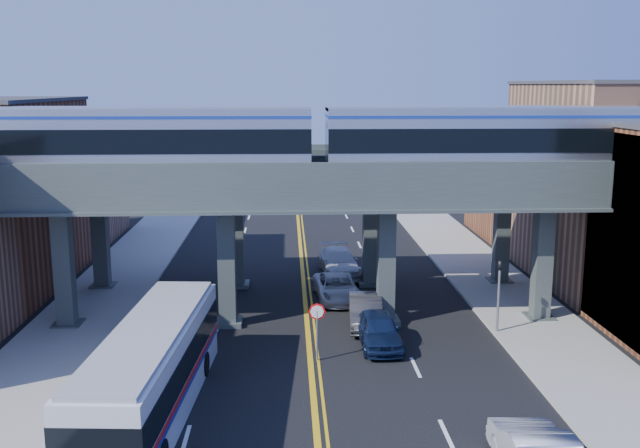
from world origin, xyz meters
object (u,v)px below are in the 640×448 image
object	(u,v)px
car_lane_b	(365,311)
car_lane_d	(339,262)
transit_train	(146,140)
transit_bus	(152,371)
traffic_signal	(499,289)
stop_sign	(317,322)
car_lane_a	(379,329)
car_lane_c	(337,288)

from	to	relation	value
car_lane_b	car_lane_d	xyz separation A→B (m)	(-0.62, 10.01, 0.03)
transit_train	transit_bus	bearing A→B (deg)	-80.13
traffic_signal	stop_sign	bearing A→B (deg)	-161.37
traffic_signal	car_lane_a	distance (m)	6.29
car_lane_b	car_lane_c	xyz separation A→B (m)	(-1.13, 4.49, -0.07)
car_lane_b	car_lane_d	world-z (taller)	car_lane_d
transit_train	stop_sign	bearing A→B (deg)	-32.05
traffic_signal	car_lane_c	distance (m)	9.70
stop_sign	transit_bus	distance (m)	7.94
traffic_signal	car_lane_a	xyz separation A→B (m)	(-5.97, -1.30, -1.51)
traffic_signal	car_lane_a	size ratio (longest dim) A/B	0.89
transit_train	car_lane_a	size ratio (longest dim) A/B	10.58
car_lane_b	car_lane_c	size ratio (longest dim) A/B	0.93
traffic_signal	transit_bus	bearing A→B (deg)	-152.59
transit_bus	car_lane_c	bearing A→B (deg)	-25.14
car_lane_a	car_lane_c	bearing A→B (deg)	98.94
car_lane_c	car_lane_d	bearing A→B (deg)	80.29
car_lane_a	car_lane_d	world-z (taller)	car_lane_d
transit_train	transit_bus	world-z (taller)	transit_train
transit_bus	car_lane_a	world-z (taller)	transit_bus
traffic_signal	car_lane_c	bearing A→B (deg)	140.70
stop_sign	traffic_signal	distance (m)	9.41
transit_bus	car_lane_d	distance (m)	21.14
transit_bus	car_lane_d	xyz separation A→B (m)	(8.28, 19.44, -0.84)
transit_bus	car_lane_a	size ratio (longest dim) A/B	2.73
transit_train	car_lane_a	distance (m)	14.25
stop_sign	car_lane_a	xyz separation A→B (m)	(2.93, 1.70, -0.97)
stop_sign	car_lane_b	distance (m)	5.36
car_lane_a	car_lane_b	xyz separation A→B (m)	(-0.30, 2.86, -0.02)
transit_bus	car_lane_b	xyz separation A→B (m)	(8.90, 9.43, -0.88)
stop_sign	car_lane_c	distance (m)	9.24
car_lane_a	car_lane_c	size ratio (longest dim) A/B	0.92
car_lane_c	traffic_signal	bearing A→B (deg)	-43.69
traffic_signal	car_lane_c	size ratio (longest dim) A/B	0.82
stop_sign	car_lane_c	size ratio (longest dim) A/B	0.53
traffic_signal	car_lane_b	xyz separation A→B (m)	(-6.27, 1.56, -1.53)
car_lane_a	car_lane_b	size ratio (longest dim) A/B	0.99
transit_train	car_lane_d	world-z (taller)	transit_train
traffic_signal	car_lane_c	world-z (taller)	traffic_signal
car_lane_d	transit_bus	bearing A→B (deg)	-117.86
traffic_signal	transit_train	bearing A→B (deg)	173.24
stop_sign	transit_train	bearing A→B (deg)	147.95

